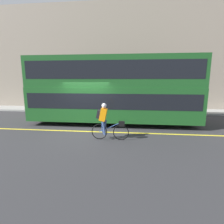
# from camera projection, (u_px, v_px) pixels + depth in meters

# --- Properties ---
(ground_plane) EXTENTS (80.00, 80.00, 0.00)m
(ground_plane) POSITION_uv_depth(u_px,v_px,m) (85.00, 130.00, 9.19)
(ground_plane) COLOR #2D2D30
(road_center_line) EXTENTS (50.00, 0.14, 0.01)m
(road_center_line) POSITION_uv_depth(u_px,v_px,m) (84.00, 131.00, 9.01)
(road_center_line) COLOR yellow
(road_center_line) RESTS_ON ground_plane
(sidewalk_curb) EXTENTS (60.00, 2.02, 0.14)m
(sidewalk_curb) POSITION_uv_depth(u_px,v_px,m) (102.00, 110.00, 14.77)
(sidewalk_curb) COLOR gray
(sidewalk_curb) RESTS_ON ground_plane
(building_facade) EXTENTS (60.00, 0.30, 8.95)m
(building_facade) POSITION_uv_depth(u_px,v_px,m) (104.00, 58.00, 15.07)
(building_facade) COLOR gray
(building_facade) RESTS_ON ground_plane
(bus) EXTENTS (9.72, 2.58, 3.91)m
(bus) POSITION_uv_depth(u_px,v_px,m) (113.00, 88.00, 10.32)
(bus) COLOR black
(bus) RESTS_ON ground_plane
(cyclist_on_bike) EXTENTS (1.66, 0.32, 1.64)m
(cyclist_on_bike) POSITION_uv_depth(u_px,v_px,m) (106.00, 120.00, 7.65)
(cyclist_on_bike) COLOR black
(cyclist_on_bike) RESTS_ON ground_plane
(trash_bin) EXTENTS (0.59, 0.59, 0.85)m
(trash_bin) POSITION_uv_depth(u_px,v_px,m) (140.00, 105.00, 14.24)
(trash_bin) COLOR #194C23
(trash_bin) RESTS_ON sidewalk_curb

